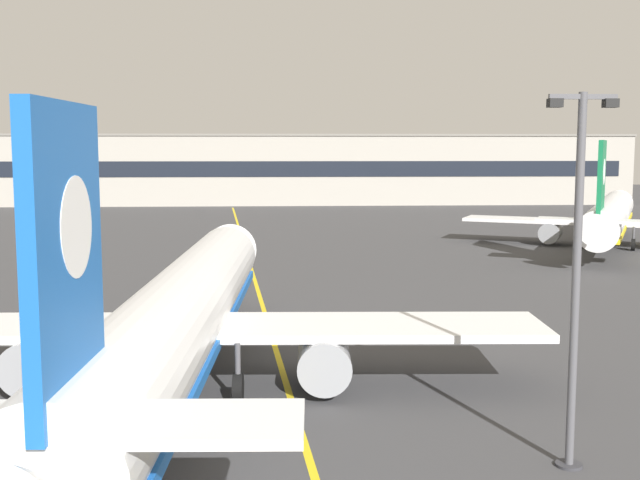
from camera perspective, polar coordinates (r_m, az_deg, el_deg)
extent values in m
cube|color=yellow|center=(50.43, -3.97, -5.43)|extent=(14.04, 179.50, 0.01)
cylinder|color=white|center=(34.99, -9.96, -5.10)|extent=(5.46, 36.14, 3.80)
cone|color=white|center=(53.86, -6.63, -0.90)|extent=(3.73, 2.76, 3.61)
cube|color=blue|center=(35.22, -9.92, -6.77)|extent=(5.25, 33.26, 0.44)
cube|color=black|center=(51.90, -6.86, -0.45)|extent=(2.90, 1.23, 0.60)
cube|color=white|center=(35.75, -9.77, -6.25)|extent=(32.19, 6.27, 0.36)
cylinder|color=gray|center=(36.61, -19.71, -8.20)|extent=(2.46, 3.70, 2.30)
cylinder|color=black|center=(38.30, -18.80, -7.51)|extent=(1.96, 0.27, 1.95)
cylinder|color=gray|center=(34.63, 0.30, -8.65)|extent=(2.46, 3.70, 2.30)
cylinder|color=black|center=(36.41, 0.25, -7.88)|extent=(1.96, 0.27, 1.95)
cube|color=blue|center=(19.03, -17.96, -1.35)|extent=(0.62, 4.81, 7.20)
cylinder|color=white|center=(19.24, -17.77, 0.90)|extent=(0.55, 2.42, 2.40)
cube|color=white|center=(19.33, -18.10, -12.51)|extent=(11.12, 3.31, 0.24)
cylinder|color=#4C4C51|center=(49.47, -7.18, -3.97)|extent=(0.24, 0.24, 1.60)
cylinder|color=black|center=(49.67, -7.17, -5.13)|extent=(0.44, 0.92, 0.90)
cylinder|color=#4C4C51|center=(34.02, -14.82, -8.56)|extent=(0.24, 0.24, 1.60)
cylinder|color=black|center=(34.32, -14.77, -10.37)|extent=(0.46, 1.32, 1.30)
cylinder|color=#4C4C51|center=(33.13, -5.97, -8.78)|extent=(0.24, 0.24, 1.60)
cylinder|color=black|center=(33.45, -5.95, -10.64)|extent=(0.46, 1.32, 1.30)
cylinder|color=white|center=(89.08, 20.21, 1.66)|extent=(18.77, 32.66, 3.66)
cone|color=white|center=(107.60, 20.77, 2.44)|extent=(4.23, 3.79, 3.48)
cone|color=white|center=(70.47, 19.36, 0.77)|extent=(3.66, 3.64, 2.75)
cube|color=gold|center=(89.17, 20.18, 1.01)|extent=(17.47, 30.14, 0.42)
cube|color=black|center=(105.73, 20.74, 2.72)|extent=(2.93, 2.17, 0.58)
cube|color=white|center=(89.73, 20.21, 1.16)|extent=(29.64, 17.91, 0.35)
cylinder|color=gray|center=(89.40, 16.32, 0.53)|extent=(3.53, 4.09, 2.22)
cylinder|color=black|center=(91.16, 16.46, 0.64)|extent=(1.76, 1.00, 1.88)
cube|color=#147042|center=(73.65, 19.68, 4.12)|extent=(2.41, 4.31, 6.94)
cylinder|color=white|center=(73.91, 19.71, 4.66)|extent=(1.41, 2.26, 2.31)
cube|color=white|center=(73.30, 19.54, 1.32)|extent=(10.68, 7.15, 0.23)
cylinder|color=#4C4C51|center=(103.15, 20.61, 1.19)|extent=(0.23, 0.23, 1.54)
cylinder|color=black|center=(103.24, 20.58, 0.64)|extent=(0.73, 0.95, 0.87)
cylinder|color=#4C4C51|center=(87.49, 18.46, 0.55)|extent=(0.23, 0.23, 1.54)
cylinder|color=black|center=(87.61, 18.43, -0.16)|extent=(0.90, 1.29, 1.25)
cylinder|color=#4C4C51|center=(87.22, 21.74, 0.39)|extent=(0.23, 0.23, 1.54)
cylinder|color=black|center=(87.33, 21.71, -0.31)|extent=(0.90, 1.29, 1.25)
cylinder|color=#515156|center=(27.00, 18.01, -3.06)|extent=(0.28, 0.28, 12.36)
cylinder|color=#333338|center=(28.65, 17.55, -15.23)|extent=(0.90, 0.90, 0.10)
cube|color=#515156|center=(26.68, 18.49, 9.80)|extent=(2.20, 0.16, 0.16)
cube|color=black|center=(26.35, 16.63, 9.48)|extent=(0.44, 0.36, 0.28)
cube|color=black|center=(27.01, 20.27, 9.27)|extent=(0.44, 0.36, 0.28)
cone|color=orange|center=(51.47, -7.63, -4.92)|extent=(0.36, 0.36, 0.55)
cylinder|color=white|center=(51.46, -7.63, -4.89)|extent=(0.23, 0.23, 0.07)
cube|color=orange|center=(51.52, -7.62, -5.20)|extent=(0.44, 0.44, 0.03)
cube|color=#9E998E|center=(148.49, -5.35, 5.04)|extent=(143.03, 12.00, 12.59)
cube|color=black|center=(142.43, -5.44, 5.13)|extent=(137.30, 0.12, 2.80)
cube|color=slate|center=(148.44, -5.38, 7.55)|extent=(143.43, 12.40, 0.40)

